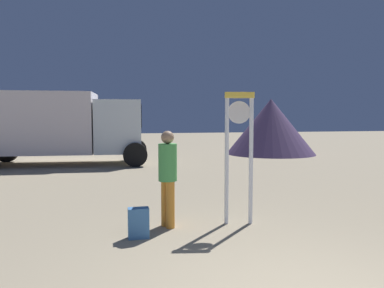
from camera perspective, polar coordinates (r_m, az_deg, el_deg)
name	(u,v)px	position (r m, az deg, el deg)	size (l,w,h in m)	color
standing_clock	(239,144)	(6.14, 7.48, 0.04)	(0.50, 0.18, 2.25)	white
person_near_clock	(168,174)	(5.95, -3.88, -4.72)	(0.31, 0.31, 1.60)	orange
backpack	(139,223)	(5.60, -8.50, -12.35)	(0.31, 0.21, 0.46)	teal
box_truck_near	(47,125)	(14.98, -22.00, 2.89)	(7.39, 3.01, 2.79)	silver
dome_tent	(271,126)	(18.52, 12.40, 2.74)	(4.44, 4.44, 2.78)	#463457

